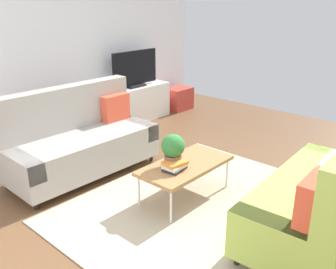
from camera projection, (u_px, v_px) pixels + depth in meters
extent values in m
plane|color=brown|center=(188.00, 193.00, 4.33)|extent=(7.68, 7.68, 0.00)
cube|color=silver|center=(46.00, 47.00, 5.59)|extent=(6.40, 0.12, 2.90)
cube|color=tan|center=(196.00, 204.00, 4.09)|extent=(2.90, 2.20, 0.01)
cube|color=gray|center=(83.00, 151.00, 4.71)|extent=(1.91, 0.87, 0.44)
cube|color=gray|center=(66.00, 108.00, 4.74)|extent=(1.90, 0.23, 0.56)
cube|color=gray|center=(133.00, 127.00, 5.26)|extent=(0.21, 0.84, 0.22)
cube|color=gray|center=(18.00, 163.00, 4.09)|extent=(0.21, 0.84, 0.22)
cylinder|color=black|center=(151.00, 157.00, 5.18)|extent=(0.05, 0.05, 0.10)
cylinder|color=black|center=(36.00, 205.00, 3.99)|extent=(0.05, 0.05, 0.10)
cylinder|color=black|center=(120.00, 145.00, 5.62)|extent=(0.05, 0.05, 0.10)
cylinder|color=black|center=(7.00, 185.00, 4.42)|extent=(0.05, 0.05, 0.10)
cube|color=#D84C33|center=(116.00, 108.00, 5.12)|extent=(0.40, 0.15, 0.36)
cube|color=#A3BC4C|center=(316.00, 204.00, 3.50)|extent=(1.95, 0.95, 0.44)
cube|color=#A3BC4C|center=(281.00, 236.00, 2.84)|extent=(0.25, 0.85, 0.22)
cylinder|color=black|center=(237.00, 260.00, 3.16)|extent=(0.05, 0.05, 0.10)
cylinder|color=black|center=(308.00, 184.00, 4.43)|extent=(0.05, 0.05, 0.10)
cube|color=#D84C33|center=(312.00, 200.00, 2.79)|extent=(0.41, 0.16, 0.36)
cube|color=white|center=(330.00, 178.00, 3.12)|extent=(0.41, 0.16, 0.36)
cube|color=#9E7042|center=(185.00, 165.00, 4.11)|extent=(1.10, 0.56, 0.04)
cylinder|color=silver|center=(139.00, 192.00, 3.98)|extent=(0.02, 0.02, 0.38)
cylinder|color=silver|center=(196.00, 163.00, 4.68)|extent=(0.02, 0.02, 0.38)
cylinder|color=silver|center=(171.00, 207.00, 3.69)|extent=(0.02, 0.02, 0.38)
cylinder|color=silver|center=(227.00, 174.00, 4.39)|extent=(0.02, 0.02, 0.38)
cube|color=silver|center=(135.00, 104.00, 6.80)|extent=(1.40, 0.44, 0.64)
cube|color=black|center=(136.00, 86.00, 6.67)|extent=(0.36, 0.20, 0.04)
cube|color=black|center=(135.00, 68.00, 6.55)|extent=(1.00, 0.05, 0.60)
cube|color=#B2382D|center=(178.00, 99.00, 7.53)|extent=(0.52, 0.40, 0.44)
cylinder|color=brown|center=(173.00, 160.00, 4.02)|extent=(0.19, 0.19, 0.14)
sphere|color=#2D7233|center=(173.00, 146.00, 3.96)|extent=(0.26, 0.26, 0.26)
cube|color=#262626|center=(175.00, 169.00, 3.95)|extent=(0.27, 0.22, 0.03)
cube|color=silver|center=(175.00, 166.00, 3.94)|extent=(0.25, 0.19, 0.03)
cube|color=orange|center=(175.00, 163.00, 3.93)|extent=(0.26, 0.21, 0.03)
cylinder|color=silver|center=(108.00, 86.00, 6.28)|extent=(0.14, 0.14, 0.20)
cylinder|color=#3359B2|center=(120.00, 84.00, 6.35)|extent=(0.05, 0.05, 0.23)
cylinder|color=#3359B2|center=(124.00, 84.00, 6.43)|extent=(0.04, 0.04, 0.20)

